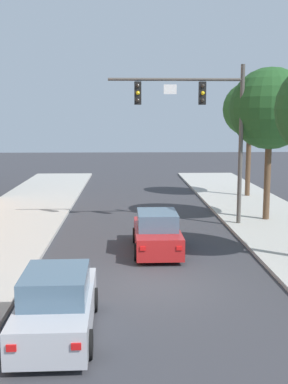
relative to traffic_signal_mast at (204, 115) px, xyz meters
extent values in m
plane|color=#38383D|center=(-2.82, -8.24, -5.33)|extent=(120.00, 120.00, 0.00)
cylinder|color=#514C47|center=(1.78, 0.01, -1.43)|extent=(0.20, 0.20, 7.50)
cylinder|color=#514C47|center=(-1.35, 0.01, 1.62)|extent=(6.25, 0.14, 0.14)
cube|color=black|center=(-0.10, 0.01, 0.99)|extent=(0.32, 0.28, 1.05)
sphere|color=#2D2823|center=(-0.10, -0.14, 1.32)|extent=(0.18, 0.18, 0.18)
sphere|color=yellow|center=(-0.10, -0.14, 0.99)|extent=(0.18, 0.18, 0.18)
sphere|color=#2D2823|center=(-0.10, -0.14, 0.66)|extent=(0.18, 0.18, 0.18)
cube|color=black|center=(-3.10, 0.01, 0.99)|extent=(0.32, 0.28, 1.05)
sphere|color=#2D2823|center=(-3.10, -0.14, 1.32)|extent=(0.18, 0.18, 0.18)
sphere|color=yellow|center=(-3.10, -0.14, 0.99)|extent=(0.18, 0.18, 0.18)
sphere|color=#2D2823|center=(-3.10, -0.14, 0.66)|extent=(0.18, 0.18, 0.18)
cube|color=white|center=(-1.60, -0.01, 1.17)|extent=(0.60, 0.03, 0.44)
cube|color=#B21E1E|center=(-2.47, -4.31, -4.77)|extent=(1.72, 4.21, 0.80)
cube|color=slate|center=(-2.47, -4.46, -4.05)|extent=(1.51, 2.01, 0.64)
cylinder|color=black|center=(-3.28, -3.01, -5.01)|extent=(0.22, 0.64, 0.64)
cylinder|color=black|center=(-1.67, -3.00, -5.01)|extent=(0.22, 0.64, 0.64)
cylinder|color=black|center=(-3.27, -5.61, -5.01)|extent=(0.22, 0.64, 0.64)
cylinder|color=black|center=(-1.66, -5.61, -5.01)|extent=(0.22, 0.64, 0.64)
cube|color=red|center=(-3.10, -6.43, -4.65)|extent=(0.20, 0.04, 0.14)
cube|color=red|center=(-1.82, -6.42, -4.65)|extent=(0.20, 0.04, 0.14)
cube|color=#B7B7BC|center=(-5.35, -11.53, -4.77)|extent=(1.77, 4.23, 0.80)
cube|color=slate|center=(-5.35, -11.68, -4.05)|extent=(1.53, 2.03, 0.64)
cylinder|color=black|center=(-6.18, -10.24, -5.01)|extent=(0.23, 0.64, 0.64)
cylinder|color=black|center=(-4.56, -10.21, -5.01)|extent=(0.23, 0.64, 0.64)
cylinder|color=black|center=(-6.13, -12.85, -5.01)|extent=(0.23, 0.64, 0.64)
cylinder|color=black|center=(-4.52, -12.82, -5.01)|extent=(0.23, 0.64, 0.64)
cube|color=red|center=(-5.95, -13.66, -4.65)|extent=(0.20, 0.04, 0.14)
cube|color=red|center=(-4.67, -13.64, -4.65)|extent=(0.20, 0.04, 0.14)
cylinder|color=brown|center=(3.38, 0.89, -3.18)|extent=(0.32, 0.32, 4.01)
sphere|color=#235123|center=(3.38, 0.89, 0.32)|extent=(3.98, 3.98, 3.98)
cylinder|color=brown|center=(4.32, 8.37, -3.02)|extent=(0.32, 0.32, 4.32)
sphere|color=#2D6028|center=(4.32, 8.37, 0.44)|extent=(3.48, 3.48, 3.48)
camera|label=1|loc=(-3.67, -22.66, -0.17)|focal=45.03mm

